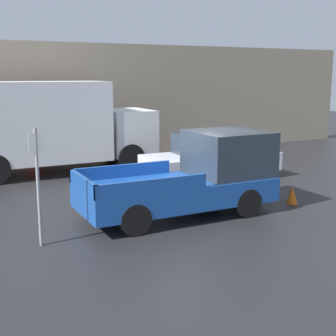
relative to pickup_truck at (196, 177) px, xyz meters
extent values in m
plane|color=#232326|center=(0.34, 0.67, -0.98)|extent=(60.00, 60.00, 0.00)
cube|color=gray|center=(0.34, 9.47, 1.50)|extent=(28.00, 0.15, 4.96)
cube|color=#194799|center=(-0.56, 0.00, -0.34)|extent=(5.05, 2.04, 0.61)
cube|color=#28333D|center=(1.00, 0.00, 0.56)|extent=(1.92, 1.92, 1.18)
cube|color=#194799|center=(-1.70, 0.97, 0.14)|extent=(2.78, 0.10, 0.34)
cube|color=#194799|center=(-1.70, -0.97, 0.14)|extent=(2.78, 0.10, 0.34)
cube|color=#194799|center=(-3.03, 0.00, 0.14)|extent=(0.10, 2.04, 0.34)
cylinder|color=black|center=(1.00, 0.91, -0.61)|extent=(0.75, 0.26, 0.75)
cylinder|color=black|center=(1.00, -0.91, -0.61)|extent=(0.75, 0.26, 0.75)
cylinder|color=black|center=(-2.12, 0.91, -0.61)|extent=(0.75, 0.26, 0.75)
cylinder|color=black|center=(-2.12, -0.91, -0.61)|extent=(0.75, 0.26, 0.75)
cube|color=silver|center=(2.55, 3.30, -0.38)|extent=(4.76, 1.89, 0.64)
cube|color=#28333D|center=(2.69, 3.30, 0.29)|extent=(2.62, 1.67, 0.71)
cylinder|color=black|center=(4.03, 4.15, -0.66)|extent=(0.65, 0.22, 0.65)
cylinder|color=black|center=(4.03, 2.45, -0.66)|extent=(0.65, 0.22, 0.65)
cylinder|color=black|center=(1.08, 4.15, -0.66)|extent=(0.65, 0.22, 0.65)
cylinder|color=black|center=(1.08, 2.45, -0.66)|extent=(0.65, 0.22, 0.65)
cube|color=white|center=(0.87, 6.89, 0.40)|extent=(1.72, 2.27, 1.76)
cube|color=white|center=(-3.12, 6.89, 0.96)|extent=(5.95, 2.39, 2.88)
cylinder|color=black|center=(0.56, 7.95, -0.46)|extent=(1.05, 0.30, 1.05)
cylinder|color=black|center=(0.56, 5.83, -0.46)|extent=(1.05, 0.30, 1.05)
cylinder|color=gray|center=(-4.18, -0.60, 0.29)|extent=(0.07, 0.07, 2.54)
cube|color=silver|center=(-4.18, -0.62, 1.26)|extent=(0.30, 0.02, 0.40)
cube|color=red|center=(-2.27, 9.15, -0.46)|extent=(0.45, 0.40, 1.05)
cone|color=orange|center=(2.91, -0.46, -0.73)|extent=(0.32, 0.32, 0.50)
camera|label=1|loc=(-6.07, -10.35, 2.63)|focal=50.00mm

